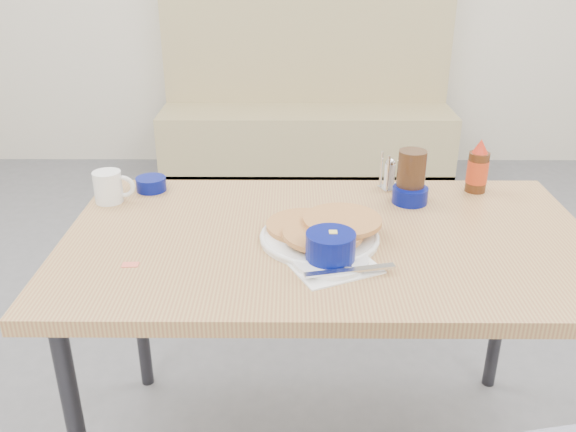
{
  "coord_description": "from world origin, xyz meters",
  "views": [
    {
      "loc": [
        -0.1,
        -1.19,
        1.48
      ],
      "look_at": [
        -0.11,
        0.24,
        0.82
      ],
      "focal_mm": 38.0,
      "sensor_mm": 36.0,
      "label": 1
    }
  ],
  "objects_px": {
    "booth_bench": "(306,121)",
    "coffee_mug": "(109,186)",
    "butter_bowl": "(410,195)",
    "grits_setting": "(331,251)",
    "condiment_caddy": "(396,175)",
    "amber_tumbler": "(411,176)",
    "syrup_bottle": "(478,169)",
    "dining_table": "(328,256)",
    "pancake_plate": "(322,232)",
    "creamer_bowl": "(151,184)"
  },
  "relations": [
    {
      "from": "butter_bowl",
      "to": "amber_tumbler",
      "type": "xyz_separation_m",
      "value": [
        0.0,
        0.02,
        0.05
      ]
    },
    {
      "from": "coffee_mug",
      "to": "grits_setting",
      "type": "relative_size",
      "value": 0.43
    },
    {
      "from": "coffee_mug",
      "to": "butter_bowl",
      "type": "xyz_separation_m",
      "value": [
        0.89,
        -0.0,
        -0.02
      ]
    },
    {
      "from": "dining_table",
      "to": "creamer_bowl",
      "type": "relative_size",
      "value": 15.12
    },
    {
      "from": "creamer_bowl",
      "to": "butter_bowl",
      "type": "relative_size",
      "value": 0.88
    },
    {
      "from": "coffee_mug",
      "to": "creamer_bowl",
      "type": "height_order",
      "value": "coffee_mug"
    },
    {
      "from": "dining_table",
      "to": "condiment_caddy",
      "type": "distance_m",
      "value": 0.42
    },
    {
      "from": "butter_bowl",
      "to": "creamer_bowl",
      "type": "bearing_deg",
      "value": 173.49
    },
    {
      "from": "grits_setting",
      "to": "coffee_mug",
      "type": "bearing_deg",
      "value": 149.34
    },
    {
      "from": "butter_bowl",
      "to": "amber_tumbler",
      "type": "relative_size",
      "value": 0.68
    },
    {
      "from": "amber_tumbler",
      "to": "coffee_mug",
      "type": "bearing_deg",
      "value": -179.07
    },
    {
      "from": "coffee_mug",
      "to": "condiment_caddy",
      "type": "height_order",
      "value": "condiment_caddy"
    },
    {
      "from": "amber_tumbler",
      "to": "condiment_caddy",
      "type": "height_order",
      "value": "amber_tumbler"
    },
    {
      "from": "coffee_mug",
      "to": "syrup_bottle",
      "type": "height_order",
      "value": "syrup_bottle"
    },
    {
      "from": "coffee_mug",
      "to": "syrup_bottle",
      "type": "bearing_deg",
      "value": 4.59
    },
    {
      "from": "grits_setting",
      "to": "condiment_caddy",
      "type": "relative_size",
      "value": 2.41
    },
    {
      "from": "creamer_bowl",
      "to": "butter_bowl",
      "type": "xyz_separation_m",
      "value": [
        0.79,
        -0.09,
        0.0
      ]
    },
    {
      "from": "grits_setting",
      "to": "pancake_plate",
      "type": "bearing_deg",
      "value": 97.16
    },
    {
      "from": "booth_bench",
      "to": "creamer_bowl",
      "type": "relative_size",
      "value": 20.52
    },
    {
      "from": "dining_table",
      "to": "creamer_bowl",
      "type": "distance_m",
      "value": 0.62
    },
    {
      "from": "grits_setting",
      "to": "condiment_caddy",
      "type": "height_order",
      "value": "condiment_caddy"
    },
    {
      "from": "booth_bench",
      "to": "syrup_bottle",
      "type": "xyz_separation_m",
      "value": [
        0.47,
        -2.22,
        0.48
      ]
    },
    {
      "from": "syrup_bottle",
      "to": "condiment_caddy",
      "type": "bearing_deg",
      "value": 173.4
    },
    {
      "from": "booth_bench",
      "to": "coffee_mug",
      "type": "xyz_separation_m",
      "value": [
        -0.64,
        -2.31,
        0.46
      ]
    },
    {
      "from": "condiment_caddy",
      "to": "creamer_bowl",
      "type": "bearing_deg",
      "value": 160.03
    },
    {
      "from": "butter_bowl",
      "to": "dining_table",
      "type": "bearing_deg",
      "value": -138.8
    },
    {
      "from": "grits_setting",
      "to": "booth_bench",
      "type": "bearing_deg",
      "value": 89.93
    },
    {
      "from": "amber_tumbler",
      "to": "syrup_bottle",
      "type": "height_order",
      "value": "syrup_bottle"
    },
    {
      "from": "booth_bench",
      "to": "coffee_mug",
      "type": "distance_m",
      "value": 2.44
    },
    {
      "from": "pancake_plate",
      "to": "coffee_mug",
      "type": "distance_m",
      "value": 0.66
    },
    {
      "from": "grits_setting",
      "to": "syrup_bottle",
      "type": "bearing_deg",
      "value": 44.3
    },
    {
      "from": "dining_table",
      "to": "butter_bowl",
      "type": "height_order",
      "value": "butter_bowl"
    },
    {
      "from": "dining_table",
      "to": "butter_bowl",
      "type": "relative_size",
      "value": 13.33
    },
    {
      "from": "booth_bench",
      "to": "coffee_mug",
      "type": "height_order",
      "value": "booth_bench"
    },
    {
      "from": "condiment_caddy",
      "to": "booth_bench",
      "type": "bearing_deg",
      "value": 73.84
    },
    {
      "from": "condiment_caddy",
      "to": "grits_setting",
      "type": "bearing_deg",
      "value": -137.28
    },
    {
      "from": "syrup_bottle",
      "to": "creamer_bowl",
      "type": "bearing_deg",
      "value": -180.0
    },
    {
      "from": "dining_table",
      "to": "butter_bowl",
      "type": "xyz_separation_m",
      "value": [
        0.25,
        0.22,
        0.09
      ]
    },
    {
      "from": "coffee_mug",
      "to": "condiment_caddy",
      "type": "bearing_deg",
      "value": 7.72
    },
    {
      "from": "grits_setting",
      "to": "condiment_caddy",
      "type": "xyz_separation_m",
      "value": [
        0.23,
        0.49,
        0.01
      ]
    },
    {
      "from": "creamer_bowl",
      "to": "butter_bowl",
      "type": "height_order",
      "value": "butter_bowl"
    },
    {
      "from": "condiment_caddy",
      "to": "dining_table",
      "type": "bearing_deg",
      "value": -145.98
    },
    {
      "from": "coffee_mug",
      "to": "butter_bowl",
      "type": "height_order",
      "value": "coffee_mug"
    },
    {
      "from": "booth_bench",
      "to": "amber_tumbler",
      "type": "distance_m",
      "value": 2.36
    },
    {
      "from": "butter_bowl",
      "to": "condiment_caddy",
      "type": "relative_size",
      "value": 0.9
    },
    {
      "from": "booth_bench",
      "to": "amber_tumbler",
      "type": "xyz_separation_m",
      "value": [
        0.25,
        -2.3,
        0.49
      ]
    },
    {
      "from": "booth_bench",
      "to": "pancake_plate",
      "type": "height_order",
      "value": "booth_bench"
    },
    {
      "from": "pancake_plate",
      "to": "creamer_bowl",
      "type": "height_order",
      "value": "pancake_plate"
    },
    {
      "from": "amber_tumbler",
      "to": "creamer_bowl",
      "type": "bearing_deg",
      "value": 174.62
    },
    {
      "from": "booth_bench",
      "to": "syrup_bottle",
      "type": "relative_size",
      "value": 11.33
    }
  ]
}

